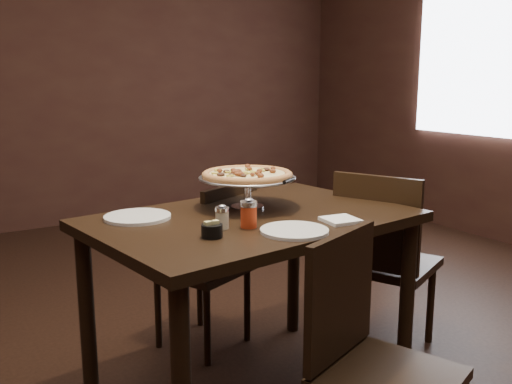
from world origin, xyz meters
TOP-DOWN VIEW (x-y plane):
  - room at (0.06, 0.03)m, footprint 6.04×7.04m
  - dining_table at (-0.09, -0.00)m, footprint 1.42×1.04m
  - pizza_stand at (-0.03, 0.14)m, footprint 0.43×0.43m
  - parmesan_shaker at (-0.30, -0.13)m, footprint 0.05×0.05m
  - pepper_flake_shaker at (-0.20, -0.16)m, footprint 0.07×0.07m
  - packet_caddy at (-0.39, -0.21)m, footprint 0.08×0.08m
  - napkin_stack at (0.15, -0.29)m, footprint 0.15×0.15m
  - plate_left at (-0.52, 0.20)m, footprint 0.27×0.27m
  - plate_near at (-0.10, -0.32)m, footprint 0.26×0.26m
  - serving_spatula at (0.06, -0.06)m, footprint 0.14×0.14m
  - chair_far at (-0.03, 0.49)m, footprint 0.54×0.54m
  - chair_near at (-0.06, -0.71)m, footprint 0.54×0.54m
  - chair_side at (0.68, -0.01)m, footprint 0.58×0.58m

SIDE VIEW (x-z plane):
  - chair_far at x=-0.03m, z-range 0.04..0.92m
  - chair_near at x=-0.06m, z-range 0.04..0.93m
  - chair_side at x=0.68m, z-range 0.04..0.99m
  - dining_table at x=-0.09m, z-range 0.30..1.13m
  - plate_near at x=-0.10m, z-range 0.83..0.84m
  - plate_left at x=-0.52m, z-range 0.83..0.84m
  - napkin_stack at x=0.15m, z-range 0.83..0.84m
  - packet_caddy at x=-0.39m, z-range 0.82..0.88m
  - parmesan_shaker at x=-0.30m, z-range 0.82..0.92m
  - pepper_flake_shaker at x=-0.20m, z-range 0.82..0.94m
  - serving_spatula at x=0.06m, z-range 0.96..0.98m
  - pizza_stand at x=-0.03m, z-range 0.88..1.06m
  - room at x=0.06m, z-range -0.02..2.82m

